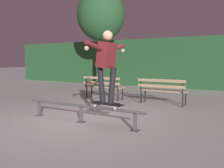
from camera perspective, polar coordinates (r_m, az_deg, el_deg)
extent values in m
plane|color=#ADAAA8|center=(5.96, -6.67, -8.56)|extent=(90.00, 90.00, 0.00)
cube|color=#234C28|center=(13.93, 16.47, 4.66)|extent=(24.00, 1.20, 2.66)
cylinder|color=#47474C|center=(5.84, -7.06, -4.99)|extent=(3.26, 0.06, 0.06)
cube|color=#47474C|center=(6.81, -16.26, -5.47)|extent=(0.06, 0.06, 0.36)
cube|color=#47474C|center=(6.85, -16.23, -6.88)|extent=(0.18, 0.18, 0.01)
cube|color=#47474C|center=(5.88, -7.04, -6.99)|extent=(0.06, 0.06, 0.36)
cube|color=#47474C|center=(5.92, -7.02, -8.61)|extent=(0.18, 0.18, 0.01)
cube|color=#47474C|center=(5.16, 5.28, -8.71)|extent=(0.06, 0.06, 0.36)
cube|color=#47474C|center=(5.20, 5.26, -10.55)|extent=(0.18, 0.18, 0.01)
cube|color=black|center=(5.42, -1.23, -4.58)|extent=(0.79, 0.24, 0.02)
cube|color=black|center=(5.42, -1.23, -4.48)|extent=(0.77, 0.23, 0.00)
cube|color=#9E9EA3|center=(5.28, 1.13, -5.05)|extent=(0.06, 0.17, 0.02)
cube|color=#9E9EA3|center=(5.58, -3.46, -4.50)|extent=(0.06, 0.17, 0.02)
cylinder|color=beige|center=(5.22, 0.65, -5.56)|extent=(0.05, 0.03, 0.05)
cylinder|color=beige|center=(5.35, 1.60, -5.29)|extent=(0.05, 0.03, 0.05)
cylinder|color=beige|center=(5.52, -3.96, -4.97)|extent=(0.05, 0.03, 0.05)
cylinder|color=beige|center=(5.65, -2.96, -4.73)|extent=(0.05, 0.03, 0.05)
cube|color=black|center=(5.32, 0.36, -4.51)|extent=(0.26, 0.11, 0.03)
cube|color=black|center=(5.52, -2.76, -4.15)|extent=(0.26, 0.11, 0.03)
cylinder|color=black|center=(5.29, 0.00, -0.46)|extent=(0.21, 0.13, 0.79)
cylinder|color=black|center=(5.45, -2.44, -0.30)|extent=(0.21, 0.13, 0.79)
cube|color=maroon|center=(5.34, -1.25, 6.68)|extent=(0.35, 0.38, 0.57)
cylinder|color=maroon|center=(5.04, -3.78, 8.58)|extent=(0.11, 0.61, 0.21)
cylinder|color=maroon|center=(5.66, 0.99, 8.22)|extent=(0.11, 0.61, 0.21)
sphere|color=tan|center=(4.82, -5.83, 8.12)|extent=(0.09, 0.09, 0.09)
sphere|color=tan|center=(5.90, 2.49, 7.61)|extent=(0.09, 0.09, 0.09)
sphere|color=tan|center=(5.35, -0.99, 10.97)|extent=(0.21, 0.21, 0.21)
cube|color=black|center=(9.16, 2.42, -2.28)|extent=(0.04, 0.04, 0.44)
cube|color=black|center=(8.89, 1.39, -2.51)|extent=(0.04, 0.04, 0.44)
cube|color=black|center=(8.81, 1.26, 0.30)|extent=(0.04, 0.04, 0.44)
cube|color=black|center=(9.93, -4.65, -1.71)|extent=(0.04, 0.04, 0.44)
cube|color=black|center=(9.68, -5.79, -1.90)|extent=(0.04, 0.04, 0.44)
cube|color=black|center=(9.60, -5.96, 0.68)|extent=(0.04, 0.04, 0.44)
cube|color=#A38460|center=(9.48, -1.33, -0.57)|extent=(1.60, 0.12, 0.04)
cube|color=#A38460|center=(9.37, -1.80, -0.65)|extent=(1.60, 0.12, 0.04)
cube|color=#A38460|center=(9.25, -2.29, -0.72)|extent=(1.60, 0.12, 0.04)
cube|color=#A38460|center=(9.18, -2.54, 0.25)|extent=(1.60, 0.06, 0.09)
cube|color=#A38460|center=(9.17, -2.54, 1.37)|extent=(1.60, 0.06, 0.09)
cube|color=black|center=(8.31, 16.45, -3.27)|extent=(0.04, 0.04, 0.44)
cube|color=black|center=(8.01, 15.82, -3.57)|extent=(0.04, 0.04, 0.44)
cube|color=black|center=(7.91, 15.82, -0.46)|extent=(0.04, 0.04, 0.44)
cube|color=black|center=(8.79, 7.58, -2.64)|extent=(0.04, 0.04, 0.44)
cube|color=black|center=(8.51, 6.68, -2.90)|extent=(0.04, 0.04, 0.44)
cube|color=black|center=(8.42, 6.59, 0.04)|extent=(0.04, 0.04, 0.44)
cube|color=#A38460|center=(8.48, 11.87, -1.38)|extent=(1.60, 0.12, 0.04)
cube|color=#A38460|center=(8.35, 11.53, -1.47)|extent=(1.60, 0.12, 0.04)
cube|color=#A38460|center=(8.22, 11.19, -1.57)|extent=(1.60, 0.12, 0.04)
cube|color=#A38460|center=(8.13, 11.03, -0.49)|extent=(1.60, 0.06, 0.09)
cube|color=#A38460|center=(8.12, 11.05, 0.77)|extent=(1.60, 0.06, 0.09)
cylinder|color=#4C3828|center=(13.03, -2.51, 5.05)|extent=(0.22, 0.22, 2.75)
ellipsoid|color=#234C28|center=(13.25, -2.55, 15.55)|extent=(2.44, 2.44, 2.68)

